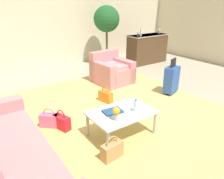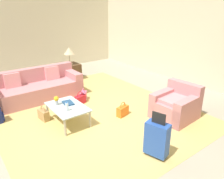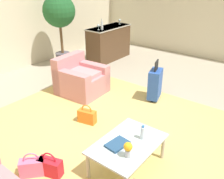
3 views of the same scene
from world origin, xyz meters
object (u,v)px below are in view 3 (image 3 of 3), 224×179
(bar_console, at_px, (109,43))
(handbag_pink, at_px, (32,167))
(flower_vase, at_px, (128,148))
(handbag_orange, at_px, (87,116))
(coffee_table, at_px, (128,146))
(suitcase_blue, at_px, (155,84))
(coffee_table_book, at_px, (117,144))
(wine_glass_leftmost, at_px, (98,26))
(wine_glass_left_of_centre, at_px, (120,21))
(wine_bottle_clear, at_px, (102,26))
(potted_ficus, at_px, (59,16))
(handbag_red, at_px, (50,167))
(armchair, at_px, (80,80))
(water_bottle, at_px, (143,133))

(bar_console, relative_size, handbag_pink, 4.13)
(flower_vase, distance_m, handbag_orange, 1.57)
(coffee_table, xyz_separation_m, suitcase_blue, (2.00, 0.70, -0.00))
(coffee_table_book, height_order, wine_glass_leftmost, wine_glass_leftmost)
(bar_console, bearing_deg, handbag_pink, -153.39)
(handbag_pink, bearing_deg, coffee_table_book, -47.32)
(coffee_table, height_order, wine_glass_leftmost, wine_glass_leftmost)
(wine_glass_left_of_centre, bearing_deg, coffee_table_book, -143.99)
(handbag_pink, bearing_deg, wine_glass_left_of_centre, 23.97)
(wine_glass_leftmost, height_order, wine_bottle_clear, wine_bottle_clear)
(wine_glass_left_of_centre, bearing_deg, potted_ficus, 160.91)
(suitcase_blue, relative_size, potted_ficus, 0.44)
(handbag_red, bearing_deg, coffee_table_book, -46.20)
(bar_console, height_order, handbag_pink, bar_console)
(coffee_table_book, bearing_deg, wine_bottle_clear, 49.43)
(handbag_pink, distance_m, potted_ficus, 4.35)
(handbag_pink, relative_size, potted_ficus, 0.19)
(handbag_orange, bearing_deg, wine_glass_left_of_centre, 28.08)
(coffee_table, height_order, potted_ficus, potted_ficus)
(handbag_pink, bearing_deg, bar_console, 26.61)
(coffee_table_book, distance_m, handbag_red, 0.93)
(coffee_table_book, bearing_deg, wine_glass_leftmost, 50.72)
(handbag_pink, bearing_deg, wine_bottle_clear, 27.87)
(wine_glass_leftmost, relative_size, handbag_red, 0.43)
(coffee_table, height_order, handbag_red, coffee_table)
(flower_vase, bearing_deg, wine_glass_leftmost, 44.97)
(flower_vase, bearing_deg, handbag_pink, 122.06)
(potted_ficus, bearing_deg, handbag_red, -134.55)
(armchair, distance_m, handbag_red, 2.50)
(water_bottle, height_order, wine_bottle_clear, wine_bottle_clear)
(suitcase_blue, bearing_deg, armchair, 115.68)
(coffee_table_book, height_order, suitcase_blue, suitcase_blue)
(water_bottle, height_order, suitcase_blue, suitcase_blue)
(wine_glass_left_of_centre, height_order, suitcase_blue, wine_glass_left_of_centre)
(coffee_table, distance_m, bar_console, 4.68)
(coffee_table, xyz_separation_m, handbag_orange, (0.48, 1.20, -0.23))
(armchair, height_order, flower_vase, armchair)
(coffee_table, xyz_separation_m, water_bottle, (0.20, -0.10, 0.14))
(water_bottle, height_order, bar_console, bar_console)
(coffee_table, height_order, suitcase_blue, suitcase_blue)
(flower_vase, relative_size, bar_console, 0.14)
(coffee_table, relative_size, handbag_red, 2.86)
(coffee_table_book, distance_m, suitcase_blue, 2.21)
(coffee_table, bearing_deg, wine_bottle_clear, 44.33)
(coffee_table, relative_size, water_bottle, 5.02)
(armchair, distance_m, handbag_pink, 2.52)
(suitcase_blue, height_order, handbag_pink, suitcase_blue)
(handbag_red, height_order, handbag_pink, same)
(coffee_table_book, bearing_deg, water_bottle, -22.38)
(handbag_pink, bearing_deg, water_bottle, -42.92)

